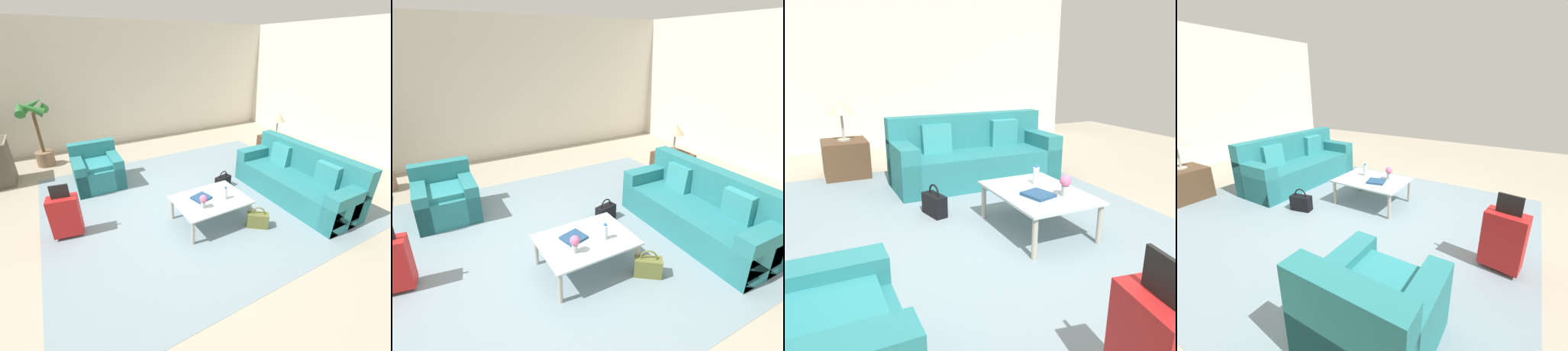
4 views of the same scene
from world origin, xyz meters
TOP-DOWN VIEW (x-y plane):
  - ground_plane at (0.00, 0.00)m, footprint 12.00×12.00m
  - wall_right at (5.06, 0.00)m, footprint 0.12×8.00m
  - area_rug at (0.60, 0.20)m, footprint 5.20×4.40m
  - couch at (2.19, -0.60)m, footprint 0.85×2.27m
  - coffee_table at (0.40, -0.50)m, footprint 1.10×0.80m
  - water_bottle at (0.60, -0.60)m, footprint 0.06×0.06m
  - coffee_table_book at (0.28, -0.42)m, footprint 0.31×0.29m
  - flower_vase at (0.18, -0.65)m, footprint 0.11×0.11m
  - side_table at (3.20, 1.00)m, footprint 0.62×0.62m
  - table_lamp at (3.20, 1.00)m, footprint 0.33×0.33m
  - handbag_black at (1.20, 0.31)m, footprint 0.34×0.21m
  - handbag_olive at (0.96, -0.98)m, footprint 0.34×0.30m

SIDE VIEW (x-z plane):
  - ground_plane at x=0.00m, z-range 0.00..0.00m
  - area_rug at x=0.60m, z-range 0.00..0.01m
  - handbag_black at x=1.20m, z-range -0.05..0.31m
  - handbag_olive at x=0.96m, z-range -0.05..0.31m
  - side_table at x=3.20m, z-range 0.00..0.53m
  - couch at x=2.19m, z-range -0.15..0.78m
  - coffee_table at x=0.40m, z-range 0.16..0.57m
  - coffee_table_book at x=0.28m, z-range 0.41..0.44m
  - water_bottle at x=0.60m, z-range 0.40..0.61m
  - flower_vase at x=0.18m, z-range 0.43..0.64m
  - table_lamp at x=3.20m, z-range 0.70..1.30m
  - wall_right at x=5.06m, z-range 0.00..3.10m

